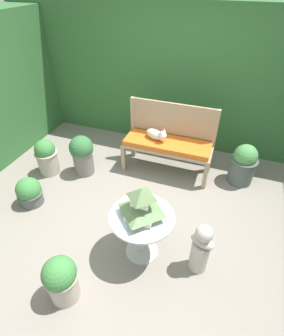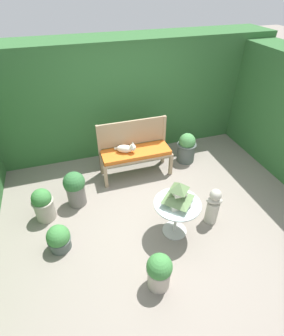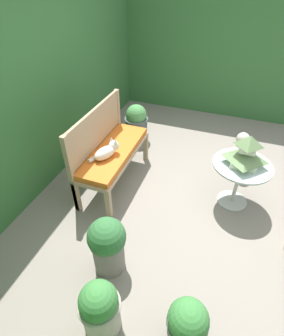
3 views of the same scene
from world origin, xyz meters
The scene contains 13 objects.
ground centered at (0.00, 0.00, 0.00)m, with size 30.00×30.00×0.00m, color gray.
foliage_hedge_back centered at (0.00, 2.38, 1.12)m, with size 6.40×0.90×2.25m, color #336633.
garden_bench centered at (-0.04, 1.09, 0.46)m, with size 1.33×0.48×0.54m.
bench_backrest centered at (-0.04, 1.31, 0.74)m, with size 1.33×0.06×1.05m.
cat centered at (-0.22, 1.09, 0.62)m, with size 0.37×0.29×0.21m.
patio_table centered at (0.11, -0.46, 0.47)m, with size 0.67×0.67×0.59m.
pagoda_birdhouse centered at (0.11, -0.46, 0.76)m, with size 0.37×0.37×0.38m.
garden_bust centered at (0.74, -0.43, 0.32)m, with size 0.28×0.21×0.64m.
potted_plant_path_edge centered at (-1.75, 0.43, 0.30)m, with size 0.34×0.34×0.58m.
potted_plant_table_far centered at (-1.57, -0.23, 0.19)m, with size 0.34×0.34×0.41m.
potted_plant_bench_right centered at (1.07, 1.22, 0.31)m, with size 0.40×0.40×0.63m.
potted_plant_bench_left centered at (-1.23, 0.61, 0.35)m, with size 0.36×0.36×0.64m.
potted_plant_patio_mid centered at (-0.43, -1.18, 0.29)m, with size 0.32×0.32×0.55m.
Camera 1 is at (0.72, -2.14, 2.59)m, focal length 28.00 mm.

